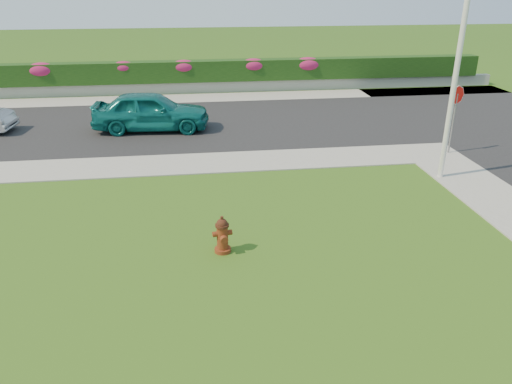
{
  "coord_description": "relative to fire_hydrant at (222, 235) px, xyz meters",
  "views": [
    {
      "loc": [
        -1.45,
        -6.98,
        5.78
      ],
      "look_at": [
        0.06,
        4.27,
        0.9
      ],
      "focal_mm": 35.0,
      "sensor_mm": 36.0,
      "label": 1
    }
  ],
  "objects": [
    {
      "name": "ground",
      "position": [
        0.88,
        -3.01,
        -0.42
      ],
      "size": [
        120.0,
        120.0,
        0.0
      ],
      "primitive_type": "plane",
      "color": "black",
      "rests_on": "ground"
    },
    {
      "name": "street_far",
      "position": [
        -4.12,
        10.99,
        -0.4
      ],
      "size": [
        26.0,
        8.0,
        0.04
      ],
      "primitive_type": "cube",
      "color": "black",
      "rests_on": "ground"
    },
    {
      "name": "sidewalk_far",
      "position": [
        -5.12,
        5.99,
        -0.4
      ],
      "size": [
        24.0,
        2.0,
        0.04
      ],
      "primitive_type": "cube",
      "color": "gray",
      "rests_on": "ground"
    },
    {
      "name": "curb_corner",
      "position": [
        7.88,
        5.99,
        -0.4
      ],
      "size": [
        2.0,
        2.0,
        0.04
      ],
      "primitive_type": "cube",
      "color": "gray",
      "rests_on": "ground"
    },
    {
      "name": "sidewalk_beyond",
      "position": [
        -0.12,
        15.99,
        -0.4
      ],
      "size": [
        34.0,
        2.0,
        0.04
      ],
      "primitive_type": "cube",
      "color": "gray",
      "rests_on": "ground"
    },
    {
      "name": "retaining_wall",
      "position": [
        -0.12,
        17.49,
        -0.12
      ],
      "size": [
        34.0,
        0.4,
        0.6
      ],
      "primitive_type": "cube",
      "color": "gray",
      "rests_on": "ground"
    },
    {
      "name": "hedge",
      "position": [
        -0.12,
        17.59,
        0.73
      ],
      "size": [
        32.0,
        0.9,
        1.1
      ],
      "primitive_type": "cube",
      "color": "black",
      "rests_on": "retaining_wall"
    },
    {
      "name": "fire_hydrant",
      "position": [
        0.0,
        0.0,
        0.0
      ],
      "size": [
        0.46,
        0.44,
        0.89
      ],
      "rotation": [
        0.0,
        0.0,
        0.15
      ],
      "color": "#490C0B",
      "rests_on": "ground"
    },
    {
      "name": "sedan_teal",
      "position": [
        -2.15,
        10.24,
        0.41
      ],
      "size": [
        4.75,
        2.18,
        1.58
      ],
      "primitive_type": "imported",
      "rotation": [
        0.0,
        0.0,
        1.5
      ],
      "color": "#0C5E5C",
      "rests_on": "street_far"
    },
    {
      "name": "utility_pole",
      "position": [
        7.11,
        3.71,
        2.54
      ],
      "size": [
        0.16,
        0.16,
        5.93
      ],
      "primitive_type": "cylinder",
      "color": "silver",
      "rests_on": "ground"
    },
    {
      "name": "stop_sign",
      "position": [
        8.52,
        5.9,
        1.37
      ],
      "size": [
        0.62,
        0.26,
        2.43
      ],
      "rotation": [
        0.0,
        0.0,
        -0.01
      ],
      "color": "slate",
      "rests_on": "ground"
    },
    {
      "name": "flower_clump_b",
      "position": [
        -8.11,
        17.49,
        0.98
      ],
      "size": [
        1.51,
        0.97,
        0.75
      ],
      "primitive_type": "ellipsoid",
      "color": "#AF1E58",
      "rests_on": "hedge"
    },
    {
      "name": "flower_clump_c",
      "position": [
        -3.94,
        17.49,
        1.03
      ],
      "size": [
        1.24,
        0.8,
        0.62
      ],
      "primitive_type": "ellipsoid",
      "color": "#AF1E58",
      "rests_on": "hedge"
    },
    {
      "name": "flower_clump_d",
      "position": [
        -0.79,
        17.49,
        1.0
      ],
      "size": [
        1.4,
        0.9,
        0.7
      ],
      "primitive_type": "ellipsoid",
      "color": "#AF1E58",
      "rests_on": "hedge"
    },
    {
      "name": "flower_clump_e",
      "position": [
        2.97,
        17.49,
        0.99
      ],
      "size": [
        1.43,
        0.92,
        0.71
      ],
      "primitive_type": "ellipsoid",
      "color": "#AF1E58",
      "rests_on": "hedge"
    },
    {
      "name": "flower_clump_f",
      "position": [
        6.0,
        17.49,
        0.97
      ],
      "size": [
        1.54,
        0.99,
        0.77
      ],
      "primitive_type": "ellipsoid",
      "color": "#AF1E58",
      "rests_on": "hedge"
    }
  ]
}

